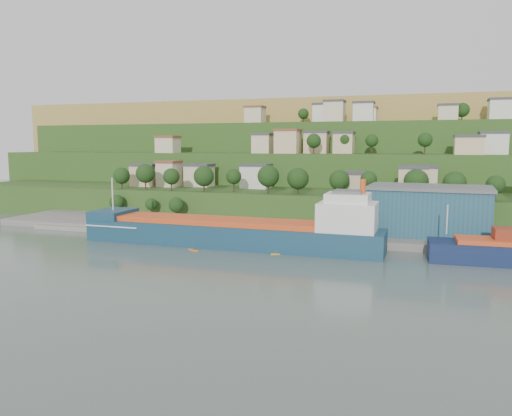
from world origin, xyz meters
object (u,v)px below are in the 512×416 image
at_px(warehouse, 429,210).
at_px(kayak_orange, 194,250).
at_px(caravan, 116,221).
at_px(cargo_ship_near, 239,234).

height_order(warehouse, kayak_orange, warehouse).
bearing_deg(caravan, warehouse, 16.91).
distance_m(warehouse, caravan, 89.69).
relative_size(cargo_ship_near, kayak_orange, 25.19).
xyz_separation_m(warehouse, kayak_orange, (-53.99, -30.19, -8.20)).
distance_m(cargo_ship_near, kayak_orange, 12.36).
bearing_deg(cargo_ship_near, kayak_orange, -135.13).
xyz_separation_m(cargo_ship_near, caravan, (-43.39, 10.84, -0.43)).
distance_m(cargo_ship_near, warehouse, 50.66).
xyz_separation_m(cargo_ship_near, kayak_orange, (-8.54, -8.44, -2.95)).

